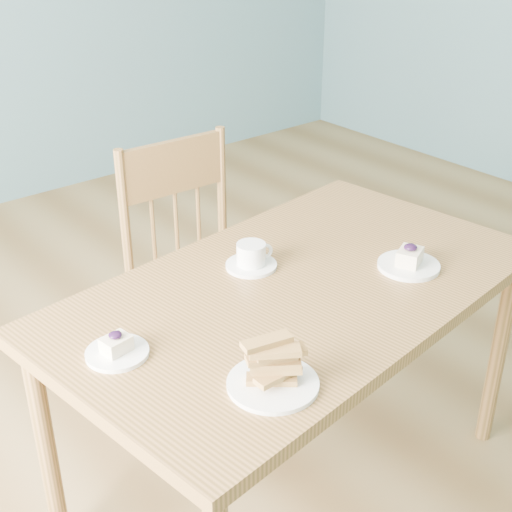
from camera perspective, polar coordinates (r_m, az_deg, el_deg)
room at (r=1.92m, az=5.42°, el=18.93°), size 5.01×5.01×2.71m
dining_table at (r=1.90m, az=3.27°, el=-4.13°), size 1.40×0.91×0.71m
dining_chair at (r=2.40m, az=-4.54°, el=-1.61°), size 0.44×0.42×0.91m
cheesecake_plate_near at (r=1.97m, az=12.14°, el=-0.46°), size 0.17×0.17×0.07m
cheesecake_plate_far at (r=1.62m, az=-11.07°, el=-7.32°), size 0.14×0.14×0.06m
coffee_cup at (r=1.93m, az=-0.35°, el=-0.10°), size 0.14×0.14×0.07m
biscotti_plate at (r=1.48m, az=1.37°, el=-9.11°), size 0.19×0.19×0.12m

